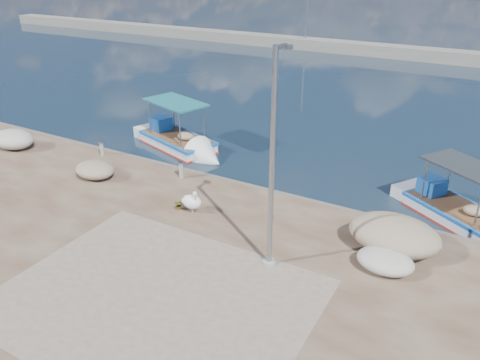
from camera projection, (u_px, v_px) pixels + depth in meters
name	position (u px, v px, depth m)	size (l,w,h in m)	color
ground	(188.00, 252.00, 16.78)	(1400.00, 1400.00, 0.00)	#162635
quay_patch	(156.00, 298.00, 13.77)	(9.00, 7.00, 0.01)	gray
breakwater	(414.00, 53.00, 47.87)	(120.00, 2.20, 7.50)	gray
boat_left	(177.00, 143.00, 25.99)	(6.66, 3.91, 3.04)	white
boat_right	(456.00, 214.00, 18.81)	(5.86, 4.75, 2.78)	white
pelican	(192.00, 202.00, 18.16)	(1.08, 0.78, 1.04)	tan
lamp_post	(272.00, 172.00, 13.93)	(0.44, 0.96, 7.00)	gray
bollard_near	(181.00, 169.00, 21.10)	(0.26, 0.26, 0.78)	gray
bollard_far	(102.00, 148.00, 23.47)	(0.25, 0.25, 0.75)	gray
potted_plant	(179.00, 205.00, 18.52)	(0.37, 0.32, 0.41)	#33722D
net_pile_b	(95.00, 170.00, 21.16)	(1.91, 1.49, 0.74)	tan
net_pile_d	(385.00, 261.00, 14.88)	(1.81, 1.36, 0.68)	beige
net_pile_a	(13.00, 139.00, 24.38)	(2.36, 1.72, 0.97)	beige
net_pile_c	(394.00, 234.00, 15.81)	(3.08, 2.20, 1.21)	tan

